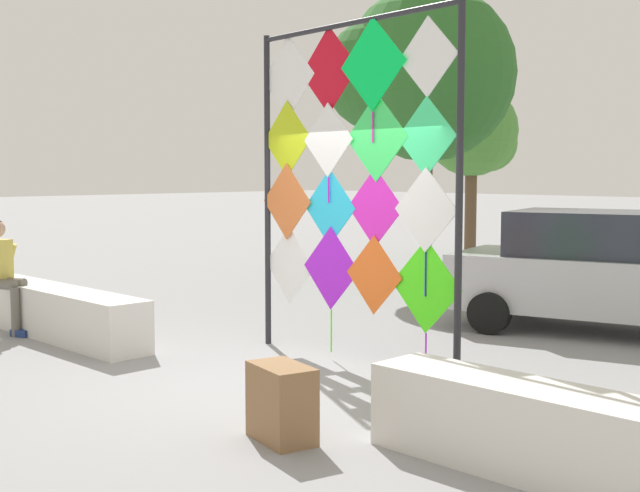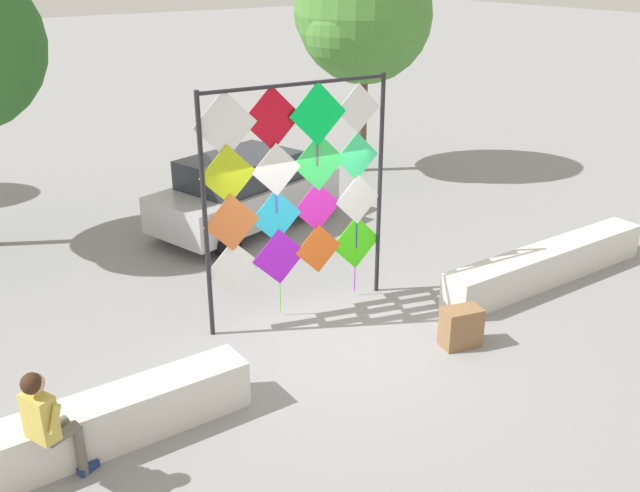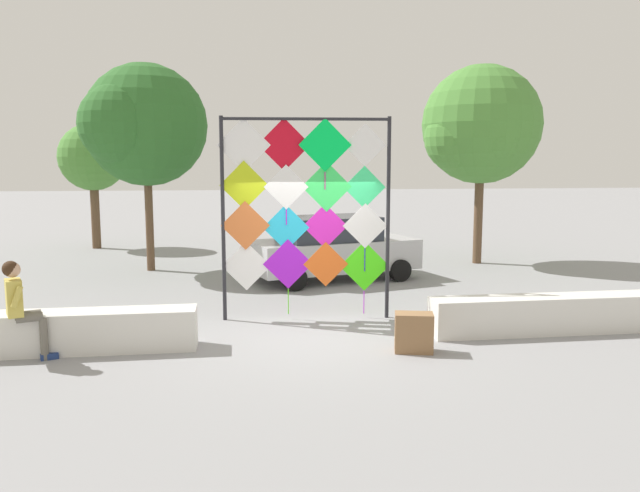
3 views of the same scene
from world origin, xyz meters
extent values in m
plane|color=gray|center=(0.00, 0.00, 0.00)|extent=(120.00, 120.00, 0.00)
cube|color=silver|center=(-4.17, -0.31, 0.31)|extent=(4.56, 0.57, 0.62)
cube|color=silver|center=(4.17, -0.31, 0.31)|extent=(4.56, 0.57, 0.62)
cylinder|color=#232328|center=(-1.48, 1.32, 1.83)|extent=(0.07, 0.07, 3.65)
cylinder|color=#232328|center=(1.48, 1.07, 1.83)|extent=(0.07, 0.07, 3.65)
cylinder|color=#232328|center=(0.00, 1.19, 3.60)|extent=(2.96, 0.31, 0.06)
cube|color=white|center=(-1.08, 1.30, 0.99)|extent=(0.89, 0.09, 0.89)
cube|color=#A31BDC|center=(-0.33, 1.22, 1.02)|extent=(0.91, 0.09, 0.91)
cylinder|color=#54E516|center=(-0.33, 1.23, 0.33)|extent=(0.02, 0.02, 0.48)
cube|color=orange|center=(0.35, 1.17, 1.01)|extent=(0.82, 0.08, 0.82)
cube|color=#43F216|center=(1.06, 1.12, 0.96)|extent=(0.92, 0.09, 0.92)
cylinder|color=#BA16E5|center=(1.06, 1.13, 0.29)|extent=(0.02, 0.02, 0.43)
cube|color=orange|center=(-1.09, 1.27, 1.73)|extent=(0.88, 0.09, 0.88)
cube|color=#25C4F3|center=(-0.36, 1.24, 1.68)|extent=(0.84, 0.08, 0.84)
cylinder|color=#E54616|center=(-0.36, 1.25, 1.11)|extent=(0.02, 0.02, 0.30)
cube|color=#E324C3|center=(0.34, 1.18, 1.70)|extent=(0.82, 0.08, 0.82)
cube|color=white|center=(1.06, 1.10, 1.71)|extent=(0.82, 0.08, 0.82)
cylinder|color=#2D16E5|center=(1.07, 1.11, 1.08)|extent=(0.02, 0.02, 0.43)
cube|color=#BDD417|center=(-1.10, 1.29, 2.44)|extent=(0.87, 0.09, 0.87)
cylinder|color=#3016E5|center=(-1.10, 1.30, 1.86)|extent=(0.02, 0.02, 0.29)
cube|color=white|center=(-0.36, 1.20, 2.41)|extent=(0.80, 0.08, 0.80)
cylinder|color=#E516DD|center=(-0.36, 1.21, 1.87)|extent=(0.02, 0.02, 0.28)
cube|color=#39EF64|center=(0.37, 1.17, 2.41)|extent=(0.90, 0.09, 0.90)
cube|color=#3CF48C|center=(1.05, 1.12, 2.40)|extent=(0.77, 0.08, 0.77)
cylinder|color=#E5168B|center=(1.05, 1.13, 1.88)|extent=(0.02, 0.02, 0.28)
cube|color=white|center=(-1.09, 1.30, 3.15)|extent=(0.95, 0.09, 0.95)
cube|color=red|center=(-0.38, 1.25, 3.16)|extent=(0.94, 0.09, 0.94)
cylinder|color=#16E5D1|center=(-0.38, 1.26, 2.51)|extent=(0.02, 0.02, 0.36)
cube|color=#05E74F|center=(0.34, 1.15, 3.15)|extent=(0.94, 0.09, 0.95)
cylinder|color=#E516A1|center=(0.34, 1.16, 2.52)|extent=(0.02, 0.02, 0.31)
cube|color=white|center=(1.05, 1.12, 3.15)|extent=(0.76, 0.08, 0.76)
cylinder|color=#4D16E5|center=(1.05, 1.13, 2.65)|extent=(0.02, 0.02, 0.25)
cylinder|color=#666056|center=(-4.03, -0.66, 0.31)|extent=(0.11, 0.11, 0.62)
cylinder|color=#666056|center=(-4.19, -0.73, 0.65)|extent=(0.37, 0.25, 0.13)
cube|color=navy|center=(-3.98, -0.64, 0.04)|extent=(0.26, 0.19, 0.09)
cylinder|color=#666056|center=(-4.10, -0.50, 0.31)|extent=(0.11, 0.11, 0.62)
cylinder|color=#666056|center=(-4.26, -0.57, 0.65)|extent=(0.37, 0.25, 0.13)
cube|color=navy|center=(-4.04, -0.48, 0.04)|extent=(0.26, 0.19, 0.09)
cube|color=gold|center=(-4.38, -0.71, 0.94)|extent=(0.32, 0.41, 0.52)
sphere|color=tan|center=(-4.38, -0.71, 1.34)|extent=(0.22, 0.22, 0.22)
sphere|color=#382314|center=(-4.40, -0.72, 1.36)|extent=(0.22, 0.22, 0.22)
cylinder|color=gold|center=(-4.28, -0.91, 0.99)|extent=(0.19, 0.14, 0.31)
cylinder|color=gold|center=(-4.45, -0.50, 0.99)|extent=(0.19, 0.14, 0.31)
cube|color=#B7B7BC|center=(1.13, 4.94, 0.63)|extent=(4.34, 2.76, 0.72)
cube|color=#282D38|center=(0.99, 4.90, 1.27)|extent=(2.58, 2.07, 0.57)
cylinder|color=black|center=(2.21, 6.14, 0.27)|extent=(0.57, 0.35, 0.54)
cylinder|color=black|center=(2.68, 4.48, 0.27)|extent=(0.57, 0.35, 0.54)
cylinder|color=black|center=(-0.42, 5.39, 0.27)|extent=(0.57, 0.35, 0.54)
cylinder|color=black|center=(0.05, 3.73, 0.27)|extent=(0.57, 0.35, 0.54)
cube|color=olive|center=(1.36, -1.03, 0.30)|extent=(0.63, 0.47, 0.59)
cylinder|color=brown|center=(5.63, 6.87, 1.46)|extent=(0.25, 0.25, 2.93)
sphere|color=#4C8938|center=(5.63, 6.87, 3.92)|extent=(3.30, 3.30, 3.30)
sphere|color=#4C8938|center=(4.91, 6.66, 3.55)|extent=(1.92, 1.92, 1.92)
sphere|color=#4C8938|center=(5.26, 7.46, 3.95)|extent=(2.20, 2.20, 2.20)
sphere|color=#4C8938|center=(5.65, 6.13, 3.59)|extent=(1.72, 1.72, 1.72)
camera|label=1|loc=(6.06, -5.26, 2.07)|focal=47.11mm
camera|label=2|loc=(-5.36, -7.18, 5.31)|focal=39.21mm
camera|label=3|loc=(-1.31, -9.68, 2.80)|focal=34.33mm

